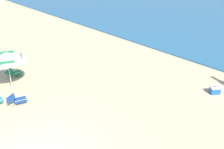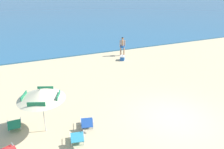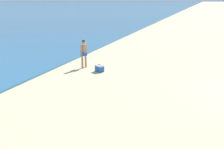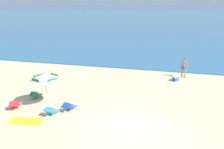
# 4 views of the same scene
# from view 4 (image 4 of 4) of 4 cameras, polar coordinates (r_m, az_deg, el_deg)

# --- Properties ---
(ground_plane) EXTENTS (800.00, 800.00, 0.00)m
(ground_plane) POSITION_cam_4_polar(r_m,az_deg,el_deg) (13.38, 4.70, -11.62)
(ground_plane) COLOR #D1BA8E
(ocean_water) EXTENTS (800.00, 800.00, 0.10)m
(ocean_water) POSITION_cam_4_polar(r_m,az_deg,el_deg) (423.47, 16.18, 14.11)
(ocean_water) COLOR #2D668E
(ocean_water) RESTS_ON ground
(beach_umbrella_striped_main) EXTENTS (2.52, 2.53, 2.10)m
(beach_umbrella_striped_main) POSITION_cam_4_polar(r_m,az_deg,el_deg) (16.03, -14.80, -0.47)
(beach_umbrella_striped_main) COLOR silver
(beach_umbrella_striped_main) RESTS_ON ground
(lounge_chair_under_umbrella) EXTENTS (0.59, 0.90, 0.52)m
(lounge_chair_under_umbrella) POSITION_cam_4_polar(r_m,az_deg,el_deg) (17.68, -16.79, -4.38)
(lounge_chair_under_umbrella) COLOR #1E7F56
(lounge_chair_under_umbrella) RESTS_ON ground
(lounge_chair_beside_umbrella) EXTENTS (0.79, 1.01, 0.52)m
(lounge_chair_beside_umbrella) POSITION_cam_4_polar(r_m,az_deg,el_deg) (16.45, -20.98, -6.28)
(lounge_chair_beside_umbrella) COLOR red
(lounge_chair_beside_umbrella) RESTS_ON ground
(lounge_chair_facing_sea) EXTENTS (0.75, 1.00, 0.52)m
(lounge_chair_facing_sea) POSITION_cam_4_polar(r_m,az_deg,el_deg) (15.32, -9.69, -7.04)
(lounge_chair_facing_sea) COLOR #1E4799
(lounge_chair_facing_sea) RESTS_ON ground
(lounge_chair_spare_folded) EXTENTS (0.70, 0.95, 0.49)m
(lounge_chair_spare_folded) POSITION_cam_4_polar(r_m,az_deg,el_deg) (14.93, -13.53, -7.84)
(lounge_chair_spare_folded) COLOR teal
(lounge_chair_spare_folded) RESTS_ON ground
(person_standing_near_shore) EXTENTS (0.48, 0.41, 1.70)m
(person_standing_near_shore) POSITION_cam_4_polar(r_m,az_deg,el_deg) (22.46, 15.92, 1.77)
(person_standing_near_shore) COLOR tan
(person_standing_near_shore) RESTS_ON ground
(cooler_box) EXTENTS (0.57, 0.61, 0.43)m
(cooler_box) POSITION_cam_4_polar(r_m,az_deg,el_deg) (21.48, 14.08, -0.87)
(cooler_box) COLOR #1E56A8
(cooler_box) RESTS_ON ground
(beach_towel) EXTENTS (1.90, 1.13, 0.01)m
(beach_towel) POSITION_cam_4_polar(r_m,az_deg,el_deg) (14.64, -18.75, -9.91)
(beach_towel) COLOR gold
(beach_towel) RESTS_ON ground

